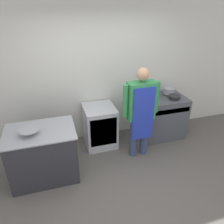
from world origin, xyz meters
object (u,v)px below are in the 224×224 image
at_px(mixing_bowl, 30,132).
at_px(stock_pot, 152,91).
at_px(stove, 161,116).
at_px(fridge_unit, 100,126).
at_px(person_cook, 141,109).
at_px(sauce_pot, 169,90).
at_px(saute_pan, 174,97).

xyz_separation_m(mixing_bowl, stock_pot, (2.32, 0.76, 0.09)).
bearing_deg(stove, fridge_unit, 178.17).
distance_m(fridge_unit, stock_pot, 1.26).
xyz_separation_m(person_cook, stock_pot, (0.50, 0.62, 0.04)).
height_order(stove, sauce_pot, sauce_pot).
relative_size(stove, sauce_pot, 3.88).
relative_size(fridge_unit, person_cook, 0.48).
bearing_deg(person_cook, fridge_unit, 138.24).
bearing_deg(fridge_unit, stove, -1.83).
height_order(stove, stock_pot, stock_pot).
relative_size(person_cook, stock_pot, 5.88).
bearing_deg(mixing_bowl, sauce_pot, 15.75).
height_order(stove, person_cook, person_cook).
relative_size(stove, saute_pan, 4.06).
relative_size(stock_pot, saute_pan, 1.26).
bearing_deg(stove, saute_pan, -32.27).
bearing_deg(sauce_pot, stove, -147.21).
height_order(fridge_unit, saute_pan, saute_pan).
bearing_deg(saute_pan, fridge_unit, 173.99).
bearing_deg(person_cook, saute_pan, 23.27).
xyz_separation_m(stove, mixing_bowl, (-2.53, -0.65, 0.47)).
xyz_separation_m(stock_pot, saute_pan, (0.39, -0.23, -0.08)).
bearing_deg(sauce_pot, mixing_bowl, -164.25).
distance_m(person_cook, mixing_bowl, 1.82).
distance_m(person_cook, stock_pot, 0.80).
height_order(person_cook, saute_pan, person_cook).
bearing_deg(stove, stock_pot, 150.20).
xyz_separation_m(stove, fridge_unit, (-1.32, 0.04, -0.03)).
bearing_deg(mixing_bowl, stove, 14.35).
bearing_deg(fridge_unit, person_cook, -41.76).
relative_size(stove, mixing_bowl, 3.12).
relative_size(mixing_bowl, sauce_pot, 1.24).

